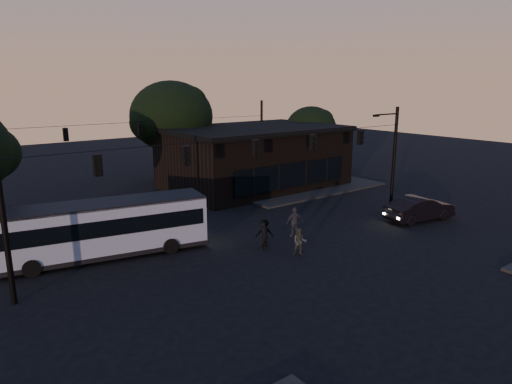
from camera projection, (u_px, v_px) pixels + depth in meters
ground at (302, 261)px, 24.06m from camera, size 120.00×120.00×0.00m
sidewalk_far_right at (293, 185)px, 41.96m from camera, size 14.00×10.00×0.15m
building at (254, 157)px, 41.09m from camera, size 15.40×10.41×5.40m
tree_behind at (171, 116)px, 41.97m from camera, size 7.60×7.60×9.43m
tree_right at (311, 128)px, 47.54m from camera, size 5.20×5.20×6.86m
signal_rig_near at (256, 167)px, 26.12m from camera, size 26.24×0.30×7.50m
signal_rig_far at (141, 143)px, 38.51m from camera, size 26.24×0.30×7.50m
bus at (105, 226)px, 24.38m from camera, size 11.00×4.45×3.02m
car at (420, 208)px, 31.08m from camera, size 5.32×2.66×1.67m
pedestrian_a at (264, 237)px, 25.45m from camera, size 0.64×0.48×1.61m
pedestrian_b at (300, 242)px, 24.72m from camera, size 0.95×0.93×1.54m
pedestrian_c at (295, 222)px, 27.67m from camera, size 1.17×0.70×1.87m
pedestrian_d at (265, 233)px, 26.09m from camera, size 1.20×1.06×1.61m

